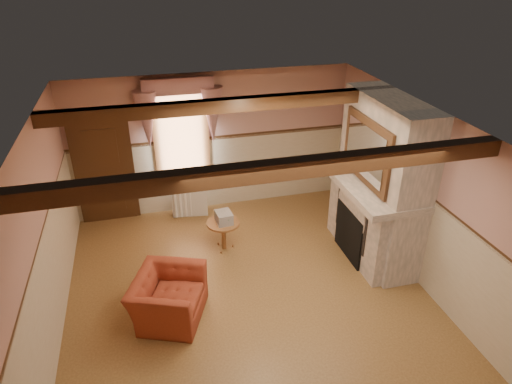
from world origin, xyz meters
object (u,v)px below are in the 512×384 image
object	(u,v)px
radiator	(190,202)
mantel_clock	(354,158)
bowl	(374,180)
armchair	(168,297)
oil_lamp	(366,167)
side_table	(224,235)

from	to	relation	value
radiator	mantel_clock	bearing A→B (deg)	-18.67
radiator	mantel_clock	distance (m)	3.35
bowl	mantel_clock	bearing A→B (deg)	90.00
bowl	mantel_clock	size ratio (longest dim) A/B	1.54
armchair	oil_lamp	size ratio (longest dim) A/B	3.78
radiator	bowl	xyz separation A→B (m)	(2.81, -2.15, 1.17)
armchair	radiator	size ratio (longest dim) A/B	1.51
armchair	side_table	bearing A→B (deg)	-14.28
side_table	oil_lamp	distance (m)	2.74
armchair	side_table	xyz separation A→B (m)	(1.10, 1.50, -0.07)
armchair	bowl	bearing A→B (deg)	-56.60
oil_lamp	side_table	bearing A→B (deg)	168.30
mantel_clock	oil_lamp	size ratio (longest dim) A/B	0.86
radiator	armchair	bearing A→B (deg)	-95.81
bowl	oil_lamp	xyz separation A→B (m)	(0.00, 0.31, 0.09)
side_table	bowl	distance (m)	2.77
radiator	oil_lamp	xyz separation A→B (m)	(2.81, -1.84, 1.26)
armchair	mantel_clock	xyz separation A→B (m)	(3.48, 1.47, 1.18)
side_table	bowl	size ratio (longest dim) A/B	1.57
radiator	oil_lamp	size ratio (longest dim) A/B	2.50
radiator	bowl	size ratio (longest dim) A/B	1.89
armchair	side_table	world-z (taller)	armchair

